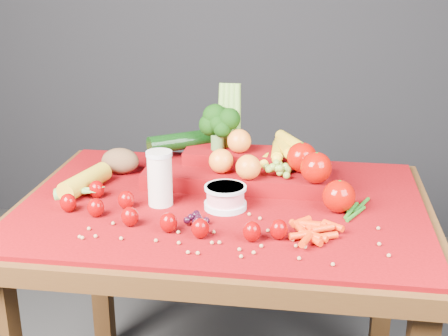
# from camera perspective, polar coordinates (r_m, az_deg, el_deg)

# --- Properties ---
(table) EXTENTS (1.10, 0.80, 0.75)m
(table) POSITION_cam_1_polar(r_m,az_deg,el_deg) (1.70, -0.10, -6.43)
(table) COLOR #3E210E
(table) RESTS_ON ground
(red_cloth) EXTENTS (1.05, 0.75, 0.01)m
(red_cloth) POSITION_cam_1_polar(r_m,az_deg,el_deg) (1.66, -0.10, -3.30)
(red_cloth) COLOR maroon
(red_cloth) RESTS_ON table
(milk_glass) EXTENTS (0.07, 0.07, 0.15)m
(milk_glass) POSITION_cam_1_polar(r_m,az_deg,el_deg) (1.62, -5.89, -0.77)
(milk_glass) COLOR beige
(milk_glass) RESTS_ON red_cloth
(yogurt_bowl) EXTENTS (0.11, 0.11, 0.06)m
(yogurt_bowl) POSITION_cam_1_polar(r_m,az_deg,el_deg) (1.60, 0.13, -2.60)
(yogurt_bowl) COLOR silver
(yogurt_bowl) RESTS_ON red_cloth
(strawberry_scatter) EXTENTS (0.58, 0.28, 0.05)m
(strawberry_scatter) POSITION_cam_1_polar(r_m,az_deg,el_deg) (1.55, -6.36, -3.80)
(strawberry_scatter) COLOR #8B0000
(strawberry_scatter) RESTS_ON red_cloth
(dark_grape_cluster) EXTENTS (0.06, 0.05, 0.03)m
(dark_grape_cluster) POSITION_cam_1_polar(r_m,az_deg,el_deg) (1.52, -2.55, -4.64)
(dark_grape_cluster) COLOR black
(dark_grape_cluster) RESTS_ON red_cloth
(soybean_scatter) EXTENTS (0.84, 0.24, 0.01)m
(soybean_scatter) POSITION_cam_1_polar(r_m,az_deg,el_deg) (1.47, -1.26, -5.94)
(soybean_scatter) COLOR #B8824F
(soybean_scatter) RESTS_ON red_cloth
(corn_ear) EXTENTS (0.22, 0.25, 0.06)m
(corn_ear) POSITION_cam_1_polar(r_m,az_deg,el_deg) (1.73, -12.83, -1.81)
(corn_ear) COLOR gold
(corn_ear) RESTS_ON red_cloth
(potato) EXTENTS (0.11, 0.08, 0.08)m
(potato) POSITION_cam_1_polar(r_m,az_deg,el_deg) (1.87, -9.47, 0.64)
(potato) COLOR brown
(potato) RESTS_ON red_cloth
(baby_carrot_pile) EXTENTS (0.18, 0.18, 0.03)m
(baby_carrot_pile) POSITION_cam_1_polar(r_m,az_deg,el_deg) (1.46, 8.04, -5.83)
(baby_carrot_pile) COLOR red
(baby_carrot_pile) RESTS_ON red_cloth
(green_bean_pile) EXTENTS (0.14, 0.12, 0.01)m
(green_bean_pile) POSITION_cam_1_polar(r_m,az_deg,el_deg) (1.63, 11.95, -3.70)
(green_bean_pile) COLOR #1E6316
(green_bean_pile) RESTS_ON red_cloth
(produce_mound) EXTENTS (0.60, 0.39, 0.27)m
(produce_mound) POSITION_cam_1_polar(r_m,az_deg,el_deg) (1.77, 2.17, 0.48)
(produce_mound) COLOR maroon
(produce_mound) RESTS_ON red_cloth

